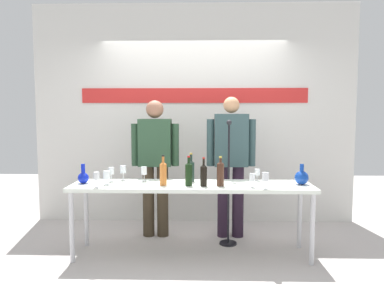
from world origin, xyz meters
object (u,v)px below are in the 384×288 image
object	(u,v)px
wine_glass_left_4	(123,170)
wine_glass_right_2	(252,178)
wine_bottle_4	(220,173)
wine_glass_right_1	(257,172)
presenter_right	(231,158)
wine_glass_left_1	(107,175)
wine_bottle_0	(191,170)
wine_glass_left_2	(144,171)
wine_bottle_3	(163,172)
wine_bottle_1	(189,173)
microphone_stand	(228,204)
decanter_blue_right	(301,177)
wine_glass_left_0	(111,171)
decanter_blue_left	(83,177)
wine_bottle_2	(204,174)
wine_glass_right_0	(265,177)
presenter_left	(155,159)
display_table	(192,190)
wine_glass_left_3	(96,176)

from	to	relation	value
wine_glass_left_4	wine_glass_right_2	distance (m)	1.44
wine_bottle_4	wine_glass_right_1	world-z (taller)	wine_bottle_4
presenter_right	wine_glass_left_1	bearing A→B (deg)	-154.48
wine_bottle_0	wine_glass_left_1	size ratio (longest dim) A/B	2.14
wine_glass_left_2	wine_bottle_3	bearing A→B (deg)	-42.51
wine_bottle_1	wine_glass_left_2	bearing A→B (deg)	154.75
microphone_stand	wine_glass_left_4	bearing A→B (deg)	-174.67
decanter_blue_right	wine_glass_left_0	world-z (taller)	decanter_blue_right
microphone_stand	decanter_blue_left	bearing A→B (deg)	-168.65
decanter_blue_left	presenter_right	size ratio (longest dim) A/B	0.12
wine_bottle_2	wine_glass_right_0	world-z (taller)	wine_bottle_2
decanter_blue_right	presenter_left	xyz separation A→B (m)	(-1.62, 0.59, 0.11)
wine_bottle_2	wine_glass_left_2	world-z (taller)	wine_bottle_2
presenter_left	wine_glass_left_0	xyz separation A→B (m)	(-0.43, -0.47, -0.07)
decanter_blue_right	wine_bottle_3	bearing A→B (deg)	-177.02
wine_bottle_2	decanter_blue_left	bearing A→B (deg)	175.01
decanter_blue_left	microphone_stand	bearing A→B (deg)	11.35
decanter_blue_left	presenter_left	size ratio (longest dim) A/B	0.13
wine_glass_left_4	microphone_stand	size ratio (longest dim) A/B	0.11
display_table	wine_glass_left_0	bearing A→B (deg)	172.35
wine_glass_right_0	microphone_stand	xyz separation A→B (m)	(-0.32, 0.56, -0.41)
decanter_blue_right	wine_glass_right_1	size ratio (longest dim) A/B	1.65
wine_glass_right_1	wine_bottle_3	bearing A→B (deg)	-164.85
presenter_left	presenter_right	world-z (taller)	presenter_right
wine_bottle_1	wine_glass_right_1	xyz separation A→B (m)	(0.75, 0.30, -0.04)
presenter_left	wine_bottle_0	bearing A→B (deg)	-44.63
wine_bottle_1	wine_bottle_3	size ratio (longest dim) A/B	0.98
wine_glass_left_2	wine_glass_right_1	world-z (taller)	wine_glass_left_2
wine_glass_left_2	microphone_stand	size ratio (longest dim) A/B	0.11
wine_glass_right_0	wine_glass_right_1	distance (m)	0.44
decanter_blue_right	wine_glass_left_4	bearing A→B (deg)	173.95
presenter_right	display_table	bearing A→B (deg)	-127.97
wine_glass_left_2	wine_glass_left_3	distance (m)	0.55
wine_bottle_0	wine_bottle_4	world-z (taller)	wine_bottle_0
decanter_blue_right	wine_glass_left_0	size ratio (longest dim) A/B	1.39
wine_bottle_0	microphone_stand	bearing A→B (deg)	22.12
wine_glass_right_2	microphone_stand	world-z (taller)	microphone_stand
wine_bottle_1	wine_glass_left_0	size ratio (longest dim) A/B	1.98
wine_bottle_0	wine_glass_left_4	distance (m)	0.77
decanter_blue_left	presenter_right	world-z (taller)	presenter_right
wine_glass_left_2	wine_glass_left_3	xyz separation A→B (m)	(-0.43, -0.35, -0.00)
presenter_left	wine_bottle_3	distance (m)	0.69
presenter_right	wine_glass_left_2	distance (m)	1.09
wine_bottle_0	wine_glass_left_4	xyz separation A→B (m)	(-0.76, 0.06, -0.01)
presenter_left	wine_bottle_4	world-z (taller)	presenter_left
presenter_right	wine_glass_right_0	bearing A→B (deg)	-71.63
wine_bottle_2	wine_bottle_4	size ratio (longest dim) A/B	0.97
wine_glass_left_0	wine_glass_left_1	size ratio (longest dim) A/B	1.07
decanter_blue_left	wine_glass_left_0	distance (m)	0.30
decanter_blue_right	wine_glass_left_1	distance (m)	2.05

